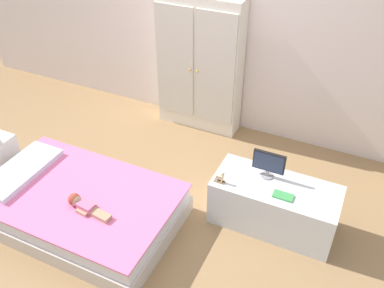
# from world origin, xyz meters

# --- Properties ---
(ground_plane) EXTENTS (10.00, 10.00, 0.02)m
(ground_plane) POSITION_xyz_m (0.00, 0.00, -0.01)
(ground_plane) COLOR #99754C
(bed) EXTENTS (1.57, 0.98, 0.29)m
(bed) POSITION_xyz_m (-0.40, -0.31, 0.14)
(bed) COLOR beige
(bed) RESTS_ON ground_plane
(pillow) EXTENTS (0.32, 0.71, 0.05)m
(pillow) POSITION_xyz_m (-0.99, -0.31, 0.32)
(pillow) COLOR silver
(pillow) RESTS_ON bed
(doll) EXTENTS (0.39, 0.14, 0.10)m
(doll) POSITION_xyz_m (-0.27, -0.43, 0.33)
(doll) COLOR #D6668E
(doll) RESTS_ON bed
(wardrobe) EXTENTS (0.88, 0.27, 1.42)m
(wardrobe) POSITION_xyz_m (-0.13, 1.41, 0.71)
(wardrobe) COLOR white
(wardrobe) RESTS_ON ground_plane
(tv_stand) EXTENTS (0.98, 0.44, 0.41)m
(tv_stand) POSITION_xyz_m (1.03, 0.31, 0.21)
(tv_stand) COLOR silver
(tv_stand) RESTS_ON ground_plane
(tv_monitor) EXTENTS (0.25, 0.10, 0.23)m
(tv_monitor) POSITION_xyz_m (0.93, 0.39, 0.55)
(tv_monitor) COLOR #99999E
(tv_monitor) RESTS_ON tv_stand
(rocking_horse_toy) EXTENTS (0.08, 0.04, 0.10)m
(rocking_horse_toy) POSITION_xyz_m (0.62, 0.17, 0.46)
(rocking_horse_toy) COLOR #8E6642
(rocking_horse_toy) RESTS_ON tv_stand
(book_green) EXTENTS (0.15, 0.08, 0.01)m
(book_green) POSITION_xyz_m (1.10, 0.22, 0.42)
(book_green) COLOR #429E51
(book_green) RESTS_ON tv_stand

